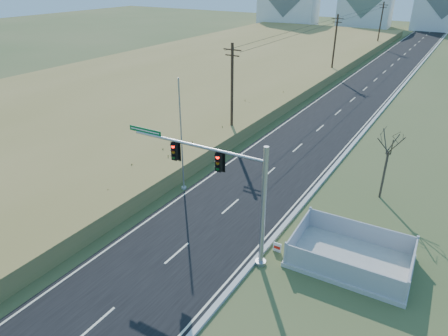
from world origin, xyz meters
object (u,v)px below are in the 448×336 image
flagpole (182,148)px  fence_enclosure (350,258)px  open_sign (277,247)px  bare_tree (390,142)px  traffic_signal_mast (232,187)px

flagpole → fence_enclosure: bearing=-8.1°
open_sign → bare_tree: bearing=67.3°
fence_enclosure → flagpole: 13.47m
flagpole → open_sign: bearing=-19.0°
open_sign → fence_enclosure: bearing=16.8°
open_sign → flagpole: bearing=158.9°
traffic_signal_mast → fence_enclosure: 7.83m
fence_enclosure → open_sign: size_ratio=10.90×
bare_tree → open_sign: bearing=-110.6°
fence_enclosure → open_sign: 4.06m
traffic_signal_mast → fence_enclosure: traffic_signal_mast is taller
fence_enclosure → bare_tree: bearing=88.8°
flagpole → traffic_signal_mast: bearing=-33.9°
fence_enclosure → open_sign: (-3.85, -1.32, 0.04)m
fence_enclosure → traffic_signal_mast: bearing=-157.7°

